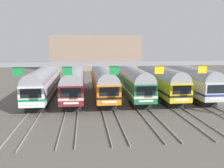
# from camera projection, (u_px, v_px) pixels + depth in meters

# --- Properties ---
(ground_plane) EXTENTS (160.00, 160.00, 0.00)m
(ground_plane) POSITION_uv_depth(u_px,v_px,m) (117.00, 97.00, 36.27)
(ground_plane) COLOR #5B564F
(track_bed) EXTENTS (23.20, 70.00, 0.15)m
(track_bed) POSITION_uv_depth(u_px,v_px,m) (107.00, 80.00, 52.91)
(track_bed) COLOR gray
(track_bed) RESTS_ON ground
(commuter_train_white) EXTENTS (2.88, 18.06, 4.77)m
(commuter_train_white) POSITION_uv_depth(u_px,v_px,m) (44.00, 81.00, 34.56)
(commuter_train_white) COLOR white
(commuter_train_white) RESTS_ON ground
(commuter_train_maroon) EXTENTS (2.88, 18.06, 5.05)m
(commuter_train_maroon) POSITION_uv_depth(u_px,v_px,m) (74.00, 81.00, 35.07)
(commuter_train_maroon) COLOR maroon
(commuter_train_maroon) RESTS_ON ground
(commuter_train_orange) EXTENTS (2.88, 18.06, 4.77)m
(commuter_train_orange) POSITION_uv_depth(u_px,v_px,m) (103.00, 80.00, 35.57)
(commuter_train_orange) COLOR orange
(commuter_train_orange) RESTS_ON ground
(commuter_train_green) EXTENTS (2.88, 18.06, 4.77)m
(commuter_train_green) POSITION_uv_depth(u_px,v_px,m) (131.00, 80.00, 36.07)
(commuter_train_green) COLOR #236B42
(commuter_train_green) RESTS_ON ground
(commuter_train_yellow) EXTENTS (2.88, 18.06, 5.05)m
(commuter_train_yellow) POSITION_uv_depth(u_px,v_px,m) (158.00, 79.00, 36.58)
(commuter_train_yellow) COLOR gold
(commuter_train_yellow) RESTS_ON ground
(commuter_train_silver) EXTENTS (2.88, 18.06, 5.05)m
(commuter_train_silver) POSITION_uv_depth(u_px,v_px,m) (185.00, 79.00, 37.09)
(commuter_train_silver) COLOR silver
(commuter_train_silver) RESTS_ON ground
(catenary_gantry) EXTENTS (26.93, 0.44, 6.97)m
(catenary_gantry) POSITION_uv_depth(u_px,v_px,m) (137.00, 73.00, 22.16)
(catenary_gantry) COLOR gray
(catenary_gantry) RESTS_ON ground
(maintenance_building) EXTENTS (28.04, 10.00, 10.81)m
(maintenance_building) POSITION_uv_depth(u_px,v_px,m) (96.00, 53.00, 75.78)
(maintenance_building) COLOR gray
(maintenance_building) RESTS_ON ground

